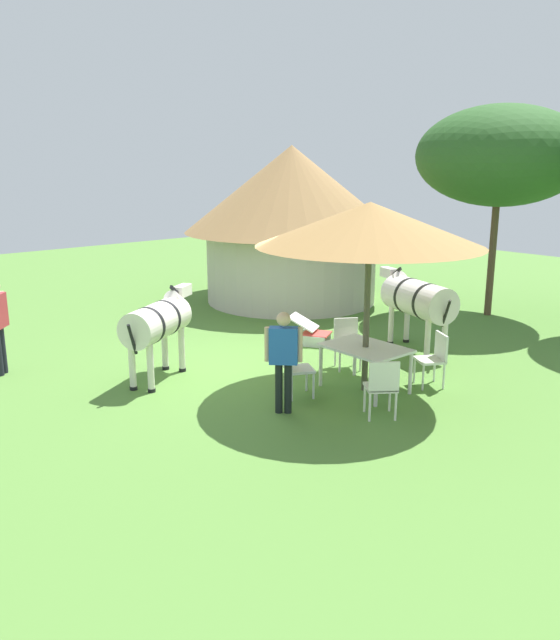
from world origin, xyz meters
TOP-DOWN VIEW (x-y plane):
  - ground_plane at (0.00, 0.00)m, footprint 36.00×36.00m
  - thatched_hut at (-3.66, 4.66)m, footprint 5.64×5.64m
  - shade_umbrella at (2.27, 0.84)m, footprint 3.57×3.57m
  - patio_dining_table at (2.27, 0.84)m, footprint 1.35×0.98m
  - patio_chair_west_end at (1.72, -0.23)m, footprint 0.58×0.57m
  - patio_chair_near_hut at (3.23, 0.11)m, footprint 0.60×0.60m
  - patio_chair_east_end at (2.90, 1.86)m, footprint 0.60×0.59m
  - patio_chair_near_lawn at (1.27, 1.50)m, footprint 0.59×0.60m
  - guest_beside_umbrella at (2.11, -0.81)m, footprint 0.43×0.43m
  - striped_lounge_chair at (-0.28, 2.10)m, footprint 0.97×0.86m
  - zebra_nearest_camera at (1.45, 3.28)m, footprint 2.24×1.20m
  - zebra_by_umbrella at (-0.42, -1.39)m, footprint 1.32×1.90m
  - acacia_tree_right_background at (0.79, 7.13)m, footprint 3.87×3.87m

SIDE VIEW (x-z plane):
  - ground_plane at x=0.00m, z-range 0.00..0.00m
  - striped_lounge_chair at x=-0.28m, z-range -0.04..0.54m
  - patio_chair_west_end at x=1.72m, z-range 0.07..0.97m
  - patio_chair_near_hut at x=3.23m, z-range 0.07..0.97m
  - patio_chair_east_end at x=2.90m, z-range 0.07..0.97m
  - patio_chair_near_lawn at x=1.27m, z-range 0.07..0.97m
  - patio_dining_table at x=2.27m, z-range 0.29..1.03m
  - guest_beside_umbrella at x=2.11m, z-range 0.16..1.70m
  - zebra_by_umbrella at x=-0.42m, z-range 0.23..1.79m
  - zebra_nearest_camera at x=1.45m, z-range 0.26..1.84m
  - thatched_hut at x=-3.66m, z-range 0.22..4.29m
  - shade_umbrella at x=2.27m, z-range 1.18..4.24m
  - acacia_tree_right_background at x=0.79m, z-range 1.31..6.25m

